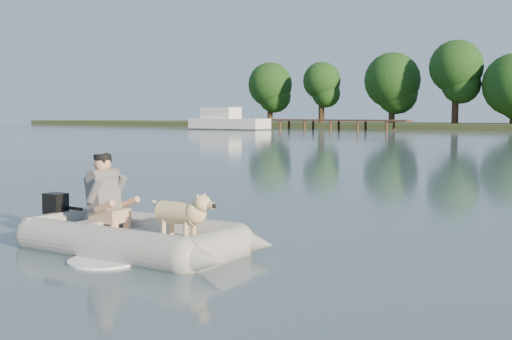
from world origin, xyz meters
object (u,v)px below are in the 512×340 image
Objects in this scene: dinghy at (139,208)px; dog at (178,217)px; dock at (326,124)px; cabin_cruiser at (229,119)px; man at (104,191)px.

dog is at bearing 4.57° from dinghy.
dinghy is at bearing -175.43° from dog.
dock is 2.09× the size of cabin_cruiser.
dinghy is at bearing -63.57° from dock.
cabin_cruiser is (-7.63, -6.33, 0.61)m from dock.
dinghy is 0.62m from man.
dinghy is 4.25× the size of man.
dinghy reaches higher than dock.
man is 1.17m from dog.
man reaches higher than dog.
dinghy reaches higher than dog.
dog is (26.75, -52.64, -0.08)m from dock.
dog is at bearing 0.00° from man.
man is 57.04m from cabin_cruiser.
dinghy is (26.20, -52.71, -0.02)m from dock.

